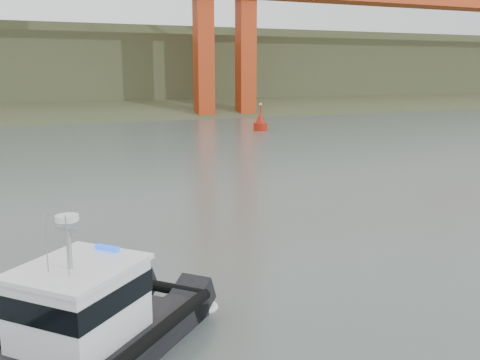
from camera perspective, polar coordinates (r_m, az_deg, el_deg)
The scene contains 4 objects.
ground at distance 21.92m, azimuth 14.89°, elevation -10.58°, with size 400.00×400.00×0.00m, color #46534E.
headlands at distance 142.08m, azimuth -17.60°, elevation 10.61°, with size 500.00×105.36×27.12m.
patrol_boat at distance 15.68m, azimuth -17.30°, elevation -15.37°, with size 9.26×9.08×4.62m.
nav_buoy at distance 74.31m, azimuth 2.20°, elevation 6.11°, with size 1.93×1.93×4.02m.
Camera 1 is at (-12.58, -16.01, 8.12)m, focal length 40.00 mm.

